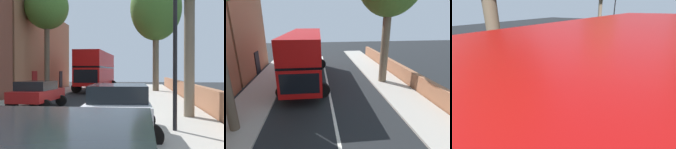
{
  "view_description": "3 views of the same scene",
  "coord_description": "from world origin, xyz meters",
  "views": [
    {
      "loc": [
        3.24,
        -11.87,
        2.05
      ],
      "look_at": [
        0.88,
        9.32,
        1.82
      ],
      "focal_mm": 44.0,
      "sensor_mm": 36.0,
      "label": 1
    },
    {
      "loc": [
        -0.83,
        3.05,
        5.11
      ],
      "look_at": [
        0.66,
        14.57,
        1.3
      ],
      "focal_mm": 27.58,
      "sensor_mm": 36.0,
      "label": 2
    },
    {
      "loc": [
        -2.37,
        21.14,
        4.35
      ],
      "look_at": [
        0.61,
        16.22,
        2.02
      ],
      "focal_mm": 27.05,
      "sensor_mm": 36.0,
      "label": 3
    }
  ],
  "objects": [
    {
      "name": "double_decker_bus",
      "position": [
        -1.7,
        17.28,
        2.35
      ],
      "size": [
        3.71,
        10.33,
        4.06
      ],
      "color": "red",
      "rests_on": "ground"
    }
  ]
}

